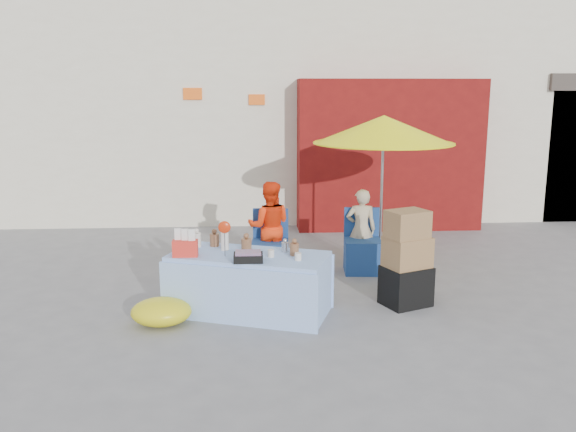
{
  "coord_description": "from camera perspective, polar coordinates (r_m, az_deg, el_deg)",
  "views": [
    {
      "loc": [
        -0.23,
        -6.26,
        2.45
      ],
      "look_at": [
        0.2,
        0.6,
        1.0
      ],
      "focal_mm": 38.0,
      "sensor_mm": 36.0,
      "label": 1
    }
  ],
  "objects": [
    {
      "name": "ground",
      "position": [
        6.72,
        -1.4,
        -9.46
      ],
      "size": [
        80.0,
        80.0,
        0.0
      ],
      "primitive_type": "plane",
      "color": "slate",
      "rests_on": "ground"
    },
    {
      "name": "vendor_beige",
      "position": [
        8.36,
        6.85,
        -1.25
      ],
      "size": [
        0.43,
        0.3,
        1.12
      ],
      "primitive_type": "imported",
      "rotation": [
        0.0,
        0.0,
        3.06
      ],
      "color": "tan",
      "rests_on": "ground"
    },
    {
      "name": "tarp_bundle",
      "position": [
        6.61,
        -11.77,
        -8.76
      ],
      "size": [
        0.66,
        0.54,
        0.29
      ],
      "primitive_type": "ellipsoid",
      "rotation": [
        0.0,
        0.0,
        0.06
      ],
      "color": "yellow",
      "rests_on": "ground"
    },
    {
      "name": "chair_left",
      "position": [
        8.18,
        -1.69,
        -3.66
      ],
      "size": [
        0.52,
        0.51,
        0.85
      ],
      "rotation": [
        0.0,
        0.0,
        -0.08
      ],
      "color": "navy",
      "rests_on": "ground"
    },
    {
      "name": "backdrop",
      "position": [
        13.81,
        -0.49,
        14.61
      ],
      "size": [
        14.0,
        8.0,
        7.8
      ],
      "color": "silver",
      "rests_on": "ground"
    },
    {
      "name": "vendor_orange",
      "position": [
        8.22,
        -1.75,
        -1.0
      ],
      "size": [
        0.63,
        0.51,
        1.23
      ],
      "primitive_type": "imported",
      "rotation": [
        0.0,
        0.0,
        3.06
      ],
      "color": "#FF350D",
      "rests_on": "ground"
    },
    {
      "name": "box_stack",
      "position": [
        7.06,
        11.04,
        -4.24
      ],
      "size": [
        0.62,
        0.58,
        1.11
      ],
      "rotation": [
        0.0,
        0.0,
        0.41
      ],
      "color": "black",
      "rests_on": "ground"
    },
    {
      "name": "chair_right",
      "position": [
        8.31,
        6.97,
        -3.49
      ],
      "size": [
        0.52,
        0.51,
        0.85
      ],
      "rotation": [
        0.0,
        0.0,
        -0.08
      ],
      "color": "navy",
      "rests_on": "ground"
    },
    {
      "name": "umbrella",
      "position": [
        8.37,
        8.93,
        7.95
      ],
      "size": [
        1.9,
        1.9,
        2.09
      ],
      "color": "gray",
      "rests_on": "ground"
    },
    {
      "name": "market_table",
      "position": [
        6.76,
        -3.72,
        -6.25
      ],
      "size": [
        1.92,
        1.34,
        1.06
      ],
      "rotation": [
        0.0,
        0.0,
        -0.34
      ],
      "color": "#9CC6FA",
      "rests_on": "ground"
    }
  ]
}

